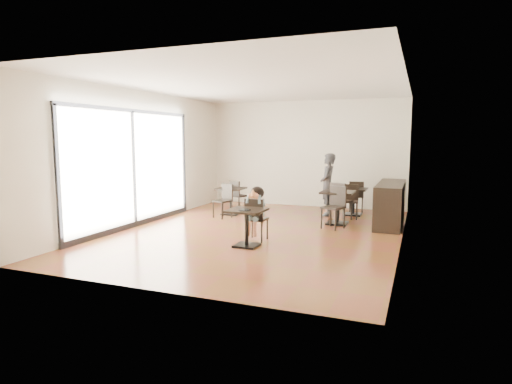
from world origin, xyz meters
The scene contains 23 objects.
floor centered at (0.00, 0.00, 0.00)m, with size 6.00×8.00×0.01m, color brown.
ceiling centered at (0.00, 0.00, 3.20)m, with size 6.00×8.00×0.01m, color silver.
wall_back centered at (0.00, 4.00, 1.60)m, with size 6.00×0.01×3.20m, color silver.
wall_front centered at (0.00, -4.00, 1.60)m, with size 6.00×0.01×3.20m, color silver.
wall_left centered at (-3.00, 0.00, 1.60)m, with size 0.01×8.00×3.20m, color silver.
wall_right centered at (3.00, 0.00, 1.60)m, with size 0.01×8.00×3.20m, color silver.
storefront_window centered at (-2.97, -0.50, 1.40)m, with size 0.04×4.50×2.60m, color white.
child_table centered at (0.23, -1.31, 0.36)m, with size 0.69×0.69×0.72m, color black, non-canonical shape.
child_chair centered at (0.23, -0.76, 0.44)m, with size 0.39×0.39×0.87m, color black, non-canonical shape.
child centered at (0.23, -0.76, 0.55)m, with size 0.39×0.55×1.10m, color slate, non-canonical shape.
plate centered at (0.23, -1.41, 0.73)m, with size 0.24×0.24×0.01m, color black.
pizza_slice centered at (0.23, -0.95, 0.95)m, with size 0.25×0.20×0.06m, color #D7B866, non-canonical shape.
adult_patron centered at (0.99, 2.59, 0.84)m, with size 0.61×0.40×1.67m, color #353539.
cafe_table_mid centered at (1.46, 1.48, 0.40)m, with size 0.76×0.76×0.81m, color black, non-canonical shape.
cafe_table_left centered at (-1.50, 1.79, 0.37)m, with size 0.69×0.69×0.73m, color black, non-canonical shape.
cafe_table_back centered at (1.64, 2.89, 0.37)m, with size 0.69×0.69×0.73m, color black, non-canonical shape.
chair_mid_a centered at (1.46, 2.03, 0.48)m, with size 0.44×0.44×0.97m, color black, non-canonical shape.
chair_mid_b centered at (1.46, 0.93, 0.48)m, with size 0.44×0.44×0.97m, color black, non-canonical shape.
chair_left_a centered at (-1.50, 2.34, 0.44)m, with size 0.40×0.40×0.88m, color black, non-canonical shape.
chair_left_b centered at (-1.50, 1.24, 0.44)m, with size 0.40×0.40×0.88m, color black, non-canonical shape.
chair_back_a centered at (1.64, 3.44, 0.44)m, with size 0.40×0.40×0.88m, color black, non-canonical shape.
chair_back_b centered at (1.64, 2.34, 0.44)m, with size 0.40×0.40×0.88m, color black, non-canonical shape.
service_counter centered at (2.65, 2.00, 0.50)m, with size 0.60×2.40×1.00m, color black.
Camera 1 is at (3.29, -8.75, 2.07)m, focal length 30.00 mm.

